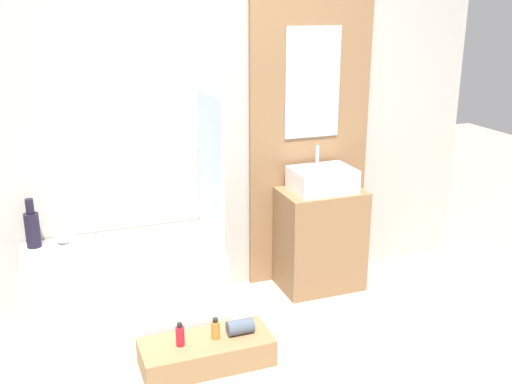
{
  "coord_description": "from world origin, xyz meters",
  "views": [
    {
      "loc": [
        -1.09,
        -2.37,
        2.07
      ],
      "look_at": [
        0.05,
        0.7,
        1.01
      ],
      "focal_mm": 42.0,
      "sensor_mm": 36.0,
      "label": 1
    }
  ],
  "objects_px": {
    "bathtub": "(124,291)",
    "bottle_soap_secondary": "(215,329)",
    "wooden_step_bench": "(207,352)",
    "bottle_soap_primary": "(180,335)",
    "sink": "(322,179)",
    "vase_tall_dark": "(32,228)",
    "vase_round_light": "(63,236)"
  },
  "relations": [
    {
      "from": "bathtub",
      "to": "bottle_soap_secondary",
      "type": "bearing_deg",
      "value": -51.48
    },
    {
      "from": "wooden_step_bench",
      "to": "bottle_soap_primary",
      "type": "distance_m",
      "value": 0.21
    },
    {
      "from": "sink",
      "to": "vase_tall_dark",
      "type": "xyz_separation_m",
      "value": [
        -1.97,
        0.13,
        -0.15
      ]
    },
    {
      "from": "wooden_step_bench",
      "to": "bottle_soap_secondary",
      "type": "relative_size",
      "value": 5.88
    },
    {
      "from": "bathtub",
      "to": "sink",
      "type": "xyz_separation_m",
      "value": [
        1.46,
        0.14,
        0.56
      ]
    },
    {
      "from": "bottle_soap_primary",
      "to": "bottle_soap_secondary",
      "type": "height_order",
      "value": "bottle_soap_primary"
    },
    {
      "from": "vase_tall_dark",
      "to": "vase_round_light",
      "type": "height_order",
      "value": "vase_tall_dark"
    },
    {
      "from": "wooden_step_bench",
      "to": "vase_tall_dark",
      "type": "relative_size",
      "value": 2.4
    },
    {
      "from": "bathtub",
      "to": "vase_tall_dark",
      "type": "relative_size",
      "value": 3.76
    },
    {
      "from": "sink",
      "to": "bottle_soap_primary",
      "type": "relative_size",
      "value": 3.05
    },
    {
      "from": "bathtub",
      "to": "vase_tall_dark",
      "type": "bearing_deg",
      "value": 152.3
    },
    {
      "from": "vase_tall_dark",
      "to": "bottle_soap_secondary",
      "type": "xyz_separation_m",
      "value": [
        0.95,
        -0.82,
        -0.47
      ]
    },
    {
      "from": "bathtub",
      "to": "bottle_soap_secondary",
      "type": "distance_m",
      "value": 0.72
    },
    {
      "from": "bottle_soap_primary",
      "to": "bottle_soap_secondary",
      "type": "distance_m",
      "value": 0.21
    },
    {
      "from": "sink",
      "to": "vase_round_light",
      "type": "height_order",
      "value": "sink"
    },
    {
      "from": "bottle_soap_primary",
      "to": "wooden_step_bench",
      "type": "bearing_deg",
      "value": -0.0
    },
    {
      "from": "sink",
      "to": "vase_tall_dark",
      "type": "height_order",
      "value": "sink"
    },
    {
      "from": "wooden_step_bench",
      "to": "bottle_soap_secondary",
      "type": "xyz_separation_m",
      "value": [
        0.06,
        -0.0,
        0.14
      ]
    },
    {
      "from": "sink",
      "to": "bottle_soap_primary",
      "type": "xyz_separation_m",
      "value": [
        -1.23,
        -0.7,
        -0.61
      ]
    },
    {
      "from": "vase_round_light",
      "to": "bottle_soap_secondary",
      "type": "xyz_separation_m",
      "value": [
        0.77,
        -0.82,
        -0.39
      ]
    },
    {
      "from": "sink",
      "to": "bottle_soap_secondary",
      "type": "height_order",
      "value": "sink"
    },
    {
      "from": "bathtub",
      "to": "vase_tall_dark",
      "type": "xyz_separation_m",
      "value": [
        -0.51,
        0.27,
        0.41
      ]
    },
    {
      "from": "vase_tall_dark",
      "to": "wooden_step_bench",
      "type": "bearing_deg",
      "value": -42.69
    },
    {
      "from": "vase_round_light",
      "to": "bathtub",
      "type": "bearing_deg",
      "value": -38.27
    },
    {
      "from": "wooden_step_bench",
      "to": "bottle_soap_primary",
      "type": "bearing_deg",
      "value": 180.0
    },
    {
      "from": "vase_round_light",
      "to": "vase_tall_dark",
      "type": "bearing_deg",
      "value": 178.09
    },
    {
      "from": "wooden_step_bench",
      "to": "vase_round_light",
      "type": "xyz_separation_m",
      "value": [
        -0.72,
        0.82,
        0.53
      ]
    },
    {
      "from": "vase_round_light",
      "to": "bottle_soap_primary",
      "type": "xyz_separation_m",
      "value": [
        0.56,
        -0.82,
        -0.39
      ]
    },
    {
      "from": "vase_round_light",
      "to": "bottle_soap_primary",
      "type": "bearing_deg",
      "value": -55.52
    },
    {
      "from": "bathtub",
      "to": "bottle_soap_secondary",
      "type": "xyz_separation_m",
      "value": [
        0.44,
        -0.56,
        -0.06
      ]
    },
    {
      "from": "vase_round_light",
      "to": "bottle_soap_primary",
      "type": "distance_m",
      "value": 1.07
    },
    {
      "from": "bottle_soap_primary",
      "to": "vase_tall_dark",
      "type": "bearing_deg",
      "value": 131.88
    }
  ]
}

